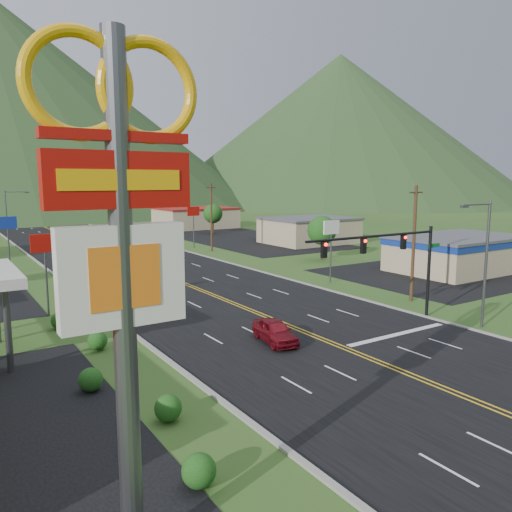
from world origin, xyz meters
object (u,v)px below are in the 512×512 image
pylon_sign (120,225)px  car_red_far (124,243)px  streetlight_west (9,217)px  car_dark_mid (85,259)px  traffic_signal (393,252)px  streetlight_east (484,256)px  car_red_near (275,332)px

pylon_sign → car_red_far: bearing=72.0°
streetlight_west → car_dark_mid: (6.37, -16.45, -4.52)m
car_dark_mid → car_red_far: bearing=59.1°
streetlight_west → traffic_signal: bearing=-72.0°
pylon_sign → car_dark_mid: (11.69, 51.55, -8.64)m
streetlight_east → car_dark_mid: (-16.49, 43.55, -4.52)m
traffic_signal → car_red_far: (-2.41, 52.81, -4.65)m
car_dark_mid → traffic_signal: bearing=-69.0°
car_dark_mid → car_red_far: 16.23m
traffic_signal → car_dark_mid: size_ratio=2.87×
streetlight_east → car_red_far: size_ratio=2.18×
streetlight_east → car_red_far: 57.42m
pylon_sign → car_dark_mid: bearing=77.2°
car_red_far → streetlight_east: bearing=104.4°
streetlight_east → car_red_far: streetlight_east is taller
pylon_sign → car_red_near: pylon_sign is taller
car_dark_mid → car_red_far: car_red_far is taller
pylon_sign → streetlight_east: size_ratio=1.56×
traffic_signal → streetlight_east: 6.17m
traffic_signal → streetlight_east: size_ratio=1.46×
car_red_near → car_red_far: bearing=92.2°
streetlight_east → streetlight_west: 64.21m
streetlight_west → car_red_far: size_ratio=2.18×
pylon_sign → streetlight_east: bearing=15.8°
traffic_signal → streetlight_west: size_ratio=1.46×
streetlight_east → car_red_near: 15.72m
streetlight_west → car_red_far: (15.75, -3.20, -4.50)m
car_dark_mid → car_red_near: bearing=-82.1°
streetlight_east → car_dark_mid: streetlight_east is taller
streetlight_west → car_red_far: streetlight_west is taller
pylon_sign → streetlight_east: pylon_sign is taller
car_red_near → car_dark_mid: car_red_near is taller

